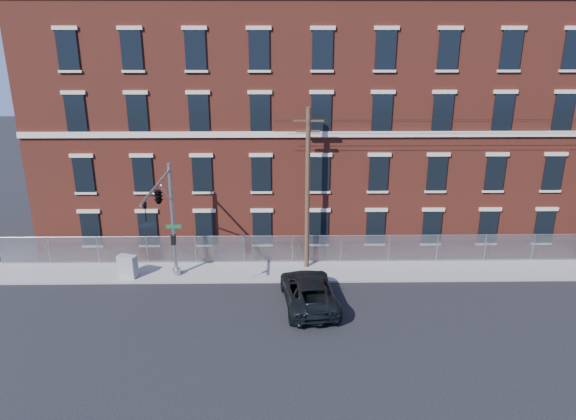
# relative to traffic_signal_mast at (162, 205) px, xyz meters

# --- Properties ---
(ground) EXTENTS (140.00, 140.00, 0.00)m
(ground) POSITION_rel_traffic_signal_mast_xyz_m (6.00, -2.18, -5.39)
(ground) COLOR black
(ground) RESTS_ON ground
(sidewalk) EXTENTS (65.00, 3.00, 0.12)m
(sidewalk) POSITION_rel_traffic_signal_mast_xyz_m (18.00, 2.82, -5.33)
(sidewalk) COLOR gray
(sidewalk) RESTS_ON ground
(mill_building) EXTENTS (55.30, 14.32, 16.30)m
(mill_building) POSITION_rel_traffic_signal_mast_xyz_m (18.00, 11.75, 2.76)
(mill_building) COLOR maroon
(mill_building) RESTS_ON ground
(chain_link_fence) EXTENTS (59.06, 0.06, 1.85)m
(chain_link_fence) POSITION_rel_traffic_signal_mast_xyz_m (18.00, 4.12, -4.33)
(chain_link_fence) COLOR #A5A8AD
(chain_link_fence) RESTS_ON ground
(traffic_signal_mast) EXTENTS (0.90, 6.75, 7.00)m
(traffic_signal_mast) POSITION_rel_traffic_signal_mast_xyz_m (0.00, 0.00, 0.00)
(traffic_signal_mast) COLOR #9EA0A5
(traffic_signal_mast) RESTS_ON ground
(utility_pole_near) EXTENTS (1.80, 0.28, 10.00)m
(utility_pole_near) POSITION_rel_traffic_signal_mast_xyz_m (8.00, 3.42, -0.05)
(utility_pole_near) COLOR #493524
(utility_pole_near) RESTS_ON ground
(pickup_truck) EXTENTS (3.27, 6.05, 1.61)m
(pickup_truck) POSITION_rel_traffic_signal_mast_xyz_m (7.88, -1.27, -4.58)
(pickup_truck) COLOR black
(pickup_truck) RESTS_ON ground
(utility_cabinet) EXTENTS (1.23, 0.88, 1.38)m
(utility_cabinet) POSITION_rel_traffic_signal_mast_xyz_m (-2.87, 2.07, -4.58)
(utility_cabinet) COLOR gray
(utility_cabinet) RESTS_ON sidewalk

